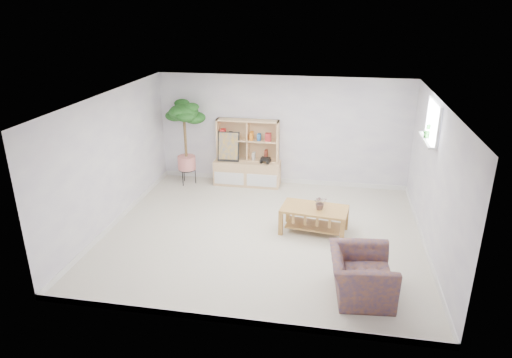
% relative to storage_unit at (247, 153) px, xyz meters
% --- Properties ---
extents(floor, '(5.50, 5.00, 0.01)m').
position_rel_storage_unit_xyz_m(floor, '(0.73, -2.24, -0.73)').
color(floor, '#BDB69C').
rests_on(floor, ground).
extents(ceiling, '(5.50, 5.00, 0.01)m').
position_rel_storage_unit_xyz_m(ceiling, '(0.73, -2.24, 1.67)').
color(ceiling, white).
rests_on(ceiling, walls).
extents(walls, '(5.51, 5.01, 2.40)m').
position_rel_storage_unit_xyz_m(walls, '(0.73, -2.24, 0.47)').
color(walls, silver).
rests_on(walls, floor).
extents(baseboard, '(5.50, 5.00, 0.10)m').
position_rel_storage_unit_xyz_m(baseboard, '(0.73, -2.24, -0.68)').
color(baseboard, white).
rests_on(baseboard, floor).
extents(window, '(0.10, 0.98, 0.68)m').
position_rel_storage_unit_xyz_m(window, '(3.46, -1.64, 1.27)').
color(window, silver).
rests_on(window, walls).
extents(window_sill, '(0.14, 1.00, 0.04)m').
position_rel_storage_unit_xyz_m(window_sill, '(3.40, -1.64, 0.95)').
color(window_sill, white).
rests_on(window_sill, walls).
extents(storage_unit, '(1.46, 0.49, 1.46)m').
position_rel_storage_unit_xyz_m(storage_unit, '(0.00, 0.00, 0.00)').
color(storage_unit, tan).
rests_on(storage_unit, floor).
extents(poster, '(0.48, 0.13, 0.66)m').
position_rel_storage_unit_xyz_m(poster, '(-0.40, -0.06, 0.15)').
color(poster, '#E8A80E').
rests_on(poster, storage_unit).
extents(toy_truck, '(0.31, 0.24, 0.15)m').
position_rel_storage_unit_xyz_m(toy_truck, '(0.42, -0.06, -0.11)').
color(toy_truck, black).
rests_on(toy_truck, storage_unit).
extents(coffee_table, '(1.21, 0.76, 0.47)m').
position_rel_storage_unit_xyz_m(coffee_table, '(1.61, -2.04, -0.50)').
color(coffee_table, '#B57D3D').
rests_on(coffee_table, floor).
extents(table_plant, '(0.27, 0.25, 0.25)m').
position_rel_storage_unit_xyz_m(table_plant, '(1.71, -2.07, -0.14)').
color(table_plant, '#215C2A').
rests_on(table_plant, coffee_table).
extents(floor_tree, '(0.84, 0.84, 1.89)m').
position_rel_storage_unit_xyz_m(floor_tree, '(-1.34, -0.19, 0.21)').
color(floor_tree, '#10480D').
rests_on(floor_tree, floor).
extents(armchair, '(0.94, 1.06, 0.73)m').
position_rel_storage_unit_xyz_m(armchair, '(2.36, -3.81, -0.37)').
color(armchair, navy).
rests_on(armchair, floor).
extents(sill_plant, '(0.17, 0.16, 0.26)m').
position_rel_storage_unit_xyz_m(sill_plant, '(3.40, -1.58, 1.10)').
color(sill_plant, '#10480D').
rests_on(sill_plant, window_sill).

